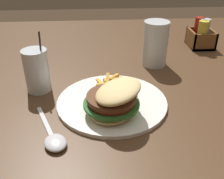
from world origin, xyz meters
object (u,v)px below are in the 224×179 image
Objects in this scene: spoon at (55,141)px; meal_plate_near at (113,100)px; beer_glass at (155,45)px; condiment_caddy at (201,36)px; juice_glass at (37,72)px.

meal_plate_near is at bearing 108.59° from spoon.
beer_glass is 1.35× the size of condiment_caddy.
juice_glass is at bearing 174.15° from spoon.
beer_glass is 0.27m from condiment_caddy.
condiment_caddy reaches higher than spoon.
spoon is at bearing -43.71° from condiment_caddy.
meal_plate_near is 0.24m from juice_glass.
beer_glass reaches higher than condiment_caddy.
meal_plate_near is 2.62× the size of condiment_caddy.
condiment_caddy is (-0.30, 0.58, -0.01)m from juice_glass.
spoon is 0.74m from condiment_caddy.
beer_glass reaches higher than meal_plate_near.
juice_glass is at bearing -62.62° from condiment_caddy.
beer_glass is at bearing 112.12° from juice_glass.
condiment_caddy is at bearing 125.15° from beer_glass.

